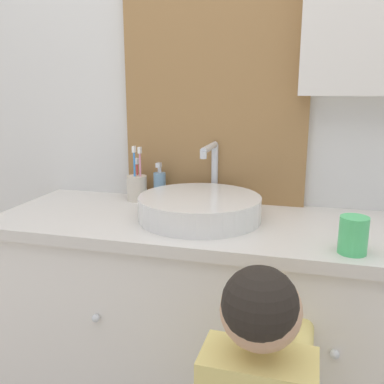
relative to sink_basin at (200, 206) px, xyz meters
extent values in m
cube|color=silver|center=(0.08, 0.27, 0.31)|extent=(3.20, 0.06, 2.50)
cube|color=olive|center=(-0.01, 0.23, 0.32)|extent=(0.65, 0.02, 0.96)
cube|color=#B2C1CC|center=(-0.01, 0.23, 0.32)|extent=(0.59, 0.01, 0.90)
cube|color=silver|center=(0.08, -0.01, -0.51)|extent=(1.44, 0.46, 0.86)
cube|color=beige|center=(0.08, -0.01, -0.06)|extent=(1.48, 0.50, 0.03)
sphere|color=silver|center=(-0.25, -0.25, -0.29)|extent=(0.02, 0.02, 0.02)
sphere|color=silver|center=(0.41, -0.25, -0.29)|extent=(0.02, 0.02, 0.02)
cylinder|color=silver|center=(0.00, -0.01, 0.00)|extent=(0.39, 0.39, 0.07)
cylinder|color=silver|center=(0.00, -0.01, 0.03)|extent=(0.32, 0.32, 0.01)
cylinder|color=silver|center=(0.00, 0.21, 0.06)|extent=(0.02, 0.02, 0.21)
cylinder|color=silver|center=(0.00, 0.13, 0.17)|extent=(0.02, 0.17, 0.02)
cylinder|color=silver|center=(0.00, 0.04, 0.16)|extent=(0.02, 0.02, 0.02)
sphere|color=white|center=(0.11, 0.21, -0.01)|extent=(0.05, 0.05, 0.05)
cylinder|color=beige|center=(-0.28, 0.16, 0.00)|extent=(0.07, 0.07, 0.09)
cylinder|color=pink|center=(-0.26, 0.16, 0.06)|extent=(0.01, 0.01, 0.19)
cube|color=white|center=(-0.26, 0.16, 0.15)|extent=(0.01, 0.02, 0.02)
cylinder|color=#D6423D|center=(-0.28, 0.18, 0.04)|extent=(0.01, 0.01, 0.14)
cube|color=white|center=(-0.28, 0.18, 0.10)|extent=(0.01, 0.02, 0.02)
cylinder|color=#3884DB|center=(-0.28, 0.15, 0.07)|extent=(0.01, 0.01, 0.19)
cube|color=white|center=(-0.28, 0.15, 0.15)|extent=(0.01, 0.02, 0.02)
cylinder|color=#6B93B2|center=(-0.20, 0.17, 0.01)|extent=(0.04, 0.04, 0.11)
cylinder|color=silver|center=(-0.20, 0.17, 0.08)|extent=(0.01, 0.01, 0.02)
cube|color=silver|center=(-0.20, 0.17, 0.09)|extent=(0.02, 0.02, 0.02)
sphere|color=tan|center=(0.25, -0.49, -0.06)|extent=(0.16, 0.16, 0.16)
sphere|color=black|center=(0.25, -0.51, -0.04)|extent=(0.15, 0.15, 0.15)
cylinder|color=#E0CC70|center=(0.33, -0.28, -0.23)|extent=(0.06, 0.30, 0.05)
cylinder|color=#47B26B|center=(0.34, -0.13, -0.19)|extent=(0.01, 0.05, 0.12)
cylinder|color=#4CC670|center=(0.44, -0.18, 0.01)|extent=(0.07, 0.07, 0.10)
camera|label=1|loc=(0.32, -1.26, 0.36)|focal=40.00mm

